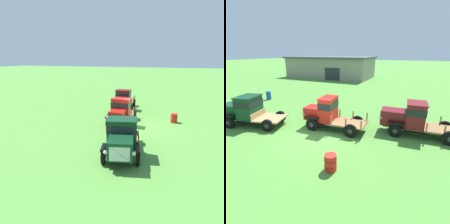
# 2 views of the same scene
# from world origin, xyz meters

# --- Properties ---
(ground_plane) EXTENTS (240.00, 240.00, 0.00)m
(ground_plane) POSITION_xyz_m (0.00, 0.00, 0.00)
(ground_plane) COLOR #518E38
(vintage_truck_foreground_near) EXTENTS (5.10, 3.02, 2.24)m
(vintage_truck_foreground_near) POSITION_xyz_m (-5.93, -0.37, 1.18)
(vintage_truck_foreground_near) COLOR black
(vintage_truck_foreground_near) RESTS_ON ground
(vintage_truck_second_in_line) EXTENTS (4.63, 2.09, 2.32)m
(vintage_truck_second_in_line) POSITION_xyz_m (-0.14, 1.61, 1.18)
(vintage_truck_second_in_line) COLOR black
(vintage_truck_second_in_line) RESTS_ON ground
(vintage_truck_midrow_center) EXTENTS (5.09, 2.23, 2.22)m
(vintage_truck_midrow_center) POSITION_xyz_m (5.34, 3.15, 1.16)
(vintage_truck_midrow_center) COLOR black
(vintage_truck_midrow_center) RESTS_ON ground
(oil_drum_near_fence) EXTENTS (0.60, 0.60, 0.81)m
(oil_drum_near_fence) POSITION_xyz_m (2.32, -2.59, 0.41)
(oil_drum_near_fence) COLOR red
(oil_drum_near_fence) RESTS_ON ground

